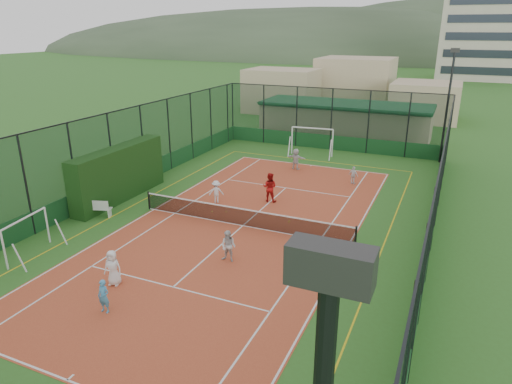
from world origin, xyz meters
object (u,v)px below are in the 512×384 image
(child_near_right, at_px, (228,246))
(coach, at_px, (270,187))
(futsal_goal_near, at_px, (27,237))
(child_far_back, at_px, (296,159))
(floodlight_ne, at_px, (447,107))
(child_near_mid, at_px, (104,296))
(white_bench, at_px, (95,208))
(futsal_goal_far, at_px, (312,142))
(clubhouse, at_px, (345,120))
(child_near_left, at_px, (113,268))
(child_far_right, at_px, (353,175))
(child_far_left, at_px, (216,192))

(child_near_right, xyz_separation_m, coach, (-1.10, 7.43, 0.16))
(futsal_goal_near, bearing_deg, child_near_right, -78.61)
(child_near_right, distance_m, child_far_back, 14.25)
(floodlight_ne, bearing_deg, child_near_mid, -111.34)
(floodlight_ne, relative_size, child_near_right, 5.81)
(white_bench, bearing_deg, futsal_goal_far, 48.95)
(floodlight_ne, distance_m, child_near_mid, 27.45)
(clubhouse, height_order, child_far_back, clubhouse)
(child_near_left, xyz_separation_m, child_far_back, (1.48, 17.66, 0.02))
(child_near_right, xyz_separation_m, child_far_back, (-1.81, 14.13, 0.04))
(futsal_goal_near, bearing_deg, coach, -43.53)
(child_near_left, xyz_separation_m, coach, (2.19, 10.96, 0.13))
(clubhouse, bearing_deg, child_far_back, -93.85)
(floodlight_ne, xyz_separation_m, child_near_right, (-7.56, -20.22, -3.41))
(child_near_mid, bearing_deg, child_far_right, 72.43)
(child_far_right, xyz_separation_m, child_far_back, (-4.49, 1.61, 0.17))
(child_near_mid, height_order, child_near_right, child_near_right)
(floodlight_ne, bearing_deg, futsal_goal_near, -124.47)
(child_near_mid, height_order, child_far_left, child_far_left)
(child_near_left, bearing_deg, child_near_right, 34.16)
(child_near_mid, bearing_deg, child_far_left, 96.06)
(coach, bearing_deg, child_far_left, 22.99)
(clubhouse, bearing_deg, child_near_left, -94.42)
(child_near_right, distance_m, coach, 7.52)
(child_far_right, bearing_deg, futsal_goal_near, 76.44)
(futsal_goal_near, height_order, child_far_right, futsal_goal_near)
(clubhouse, height_order, child_near_mid, clubhouse)
(futsal_goal_far, distance_m, child_far_right, 7.37)
(child_far_back, bearing_deg, child_near_right, 104.02)
(clubhouse, relative_size, coach, 8.78)
(child_near_mid, relative_size, coach, 0.73)
(child_near_right, bearing_deg, child_far_right, 78.16)
(coach, bearing_deg, child_near_right, 94.25)
(futsal_goal_near, distance_m, child_far_back, 18.43)
(floodlight_ne, distance_m, futsal_goal_far, 10.13)
(child_near_mid, distance_m, child_far_left, 11.26)
(clubhouse, xyz_separation_m, coach, (-0.06, -18.18, -0.70))
(child_near_left, relative_size, child_near_mid, 1.16)
(clubhouse, xyz_separation_m, child_far_left, (-2.82, -19.60, -0.90))
(white_bench, bearing_deg, futsal_goal_near, -103.42)
(white_bench, height_order, coach, coach)
(clubhouse, height_order, futsal_goal_near, clubhouse)
(white_bench, distance_m, child_far_right, 15.89)
(child_near_left, relative_size, child_far_right, 1.26)
(futsal_goal_far, distance_m, child_near_mid, 23.42)
(futsal_goal_near, relative_size, coach, 1.58)
(floodlight_ne, height_order, child_far_left, floodlight_ne)
(coach, bearing_deg, clubhouse, -94.35)
(floodlight_ne, distance_m, futsal_goal_near, 28.43)
(child_far_right, bearing_deg, futsal_goal_far, -29.51)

